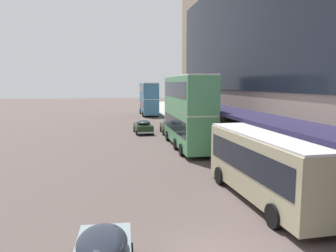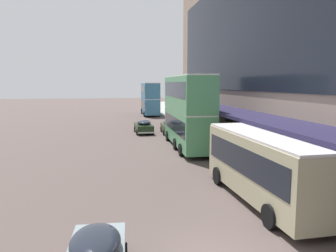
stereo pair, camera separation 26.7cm
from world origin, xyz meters
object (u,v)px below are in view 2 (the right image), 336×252
(transit_bus_kerbside_rear, at_px, (187,109))
(sedan_oncoming_rear, at_px, (170,127))
(sedan_trailing_mid, at_px, (144,127))
(transit_bus_kerbside_far, at_px, (266,163))
(transit_bus_kerbside_front, at_px, (150,98))

(transit_bus_kerbside_rear, xyz_separation_m, sedan_oncoming_rear, (-0.01, 8.58, -2.70))
(transit_bus_kerbside_rear, height_order, sedan_trailing_mid, transit_bus_kerbside_rear)
(sedan_oncoming_rear, bearing_deg, transit_bus_kerbside_rear, -89.96)
(sedan_trailing_mid, bearing_deg, transit_bus_kerbside_rear, -71.81)
(sedan_trailing_mid, bearing_deg, transit_bus_kerbside_far, -81.14)
(transit_bus_kerbside_far, xyz_separation_m, sedan_oncoming_rear, (-0.60, 22.56, -1.15))
(sedan_oncoming_rear, height_order, sedan_trailing_mid, sedan_trailing_mid)
(sedan_oncoming_rear, bearing_deg, sedan_trailing_mid, 168.88)
(transit_bus_kerbside_front, xyz_separation_m, transit_bus_kerbside_rear, (-0.34, -30.67, 0.30))
(sedan_oncoming_rear, bearing_deg, transit_bus_kerbside_far, -88.48)
(transit_bus_kerbside_far, distance_m, sedan_oncoming_rear, 22.59)
(transit_bus_kerbside_front, relative_size, transit_bus_kerbside_far, 1.01)
(transit_bus_kerbside_front, relative_size, transit_bus_kerbside_rear, 0.85)
(transit_bus_kerbside_rear, height_order, transit_bus_kerbside_far, transit_bus_kerbside_rear)
(transit_bus_kerbside_front, height_order, transit_bus_kerbside_far, transit_bus_kerbside_front)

